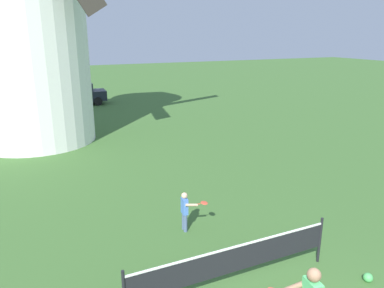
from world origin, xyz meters
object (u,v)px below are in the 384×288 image
(tennis_net, at_px, (234,260))
(player_far, at_px, (186,209))
(parked_car_black, at_px, (75,94))
(stray_ball, at_px, (368,278))

(tennis_net, relative_size, player_far, 4.20)
(player_far, height_order, parked_car_black, parked_car_black)
(stray_ball, bearing_deg, player_far, 126.35)
(tennis_net, distance_m, stray_ball, 2.92)
(stray_ball, relative_size, parked_car_black, 0.05)
(tennis_net, height_order, parked_car_black, parked_car_black)
(tennis_net, relative_size, stray_ball, 23.17)
(parked_car_black, bearing_deg, stray_ball, -83.66)
(tennis_net, distance_m, player_far, 2.55)
(stray_ball, distance_m, parked_car_black, 23.45)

